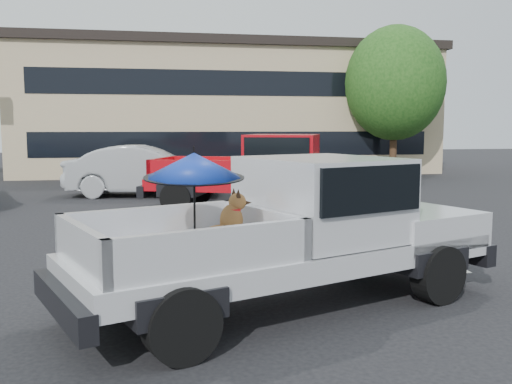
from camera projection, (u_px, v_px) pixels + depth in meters
ground at (274, 274)px, 8.83m from camera, size 90.00×90.00×0.00m
stripe_left at (87, 253)px, 10.24m from camera, size 0.12×5.00×0.01m
stripe_right at (400, 241)px, 11.32m from camera, size 0.12×5.00×0.01m
motel_building at (226, 108)px, 29.33m from camera, size 20.40×8.40×6.30m
tree_right at (395, 83)px, 25.59m from camera, size 4.46×4.46×6.78m
tree_back at (288, 89)px, 32.85m from camera, size 4.68×4.68×7.11m
silver_pickup at (307, 222)px, 7.29m from camera, size 6.01×3.89×2.06m
red_pickup at (276, 169)px, 15.32m from camera, size 6.61×4.28×2.06m
silver_sedan at (145, 171)px, 18.70m from camera, size 5.25×2.55×1.66m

